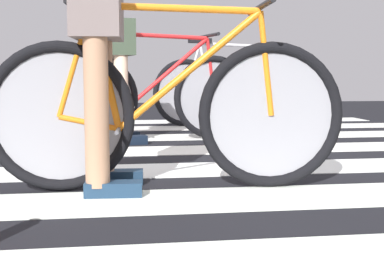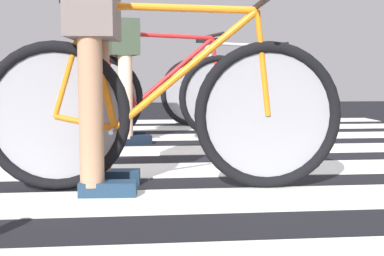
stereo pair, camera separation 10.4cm
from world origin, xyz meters
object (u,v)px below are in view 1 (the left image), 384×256
Objects in this scene: bicycle_2_of_3 at (156,95)px; cyclist_2_of_3 at (118,64)px; cyclist_1_of_3 at (100,55)px; bicycle_1_of_3 at (166,110)px; bicycle_3_of_3 at (230,90)px.

cyclist_2_of_3 is at bearing -180.00° from bicycle_2_of_3.
cyclist_1_of_3 is 1.73m from cyclist_2_of_3.
cyclist_1_of_3 reaches higher than cyclist_2_of_3.
bicycle_2_of_3 is (0.38, 1.79, -0.26)m from cyclist_1_of_3.
cyclist_1_of_3 is 1.02× the size of cyclist_2_of_3.
bicycle_1_of_3 and bicycle_2_of_3 have the same top height.
bicycle_3_of_3 is (1.27, 3.05, -0.26)m from cyclist_1_of_3.
cyclist_1_of_3 reaches higher than bicycle_3_of_3.
cyclist_2_of_3 is 0.57× the size of bicycle_3_of_3.
bicycle_3_of_3 is (0.96, 3.07, 0.00)m from bicycle_1_of_3.
cyclist_2_of_3 reaches higher than bicycle_1_of_3.
bicycle_2_of_3 is 1.00× the size of bicycle_3_of_3.
cyclist_2_of_3 is (-0.24, 1.75, 0.25)m from bicycle_1_of_3.
bicycle_3_of_3 is at bearing 36.95° from cyclist_2_of_3.
bicycle_1_of_3 is 1.01× the size of bicycle_3_of_3.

